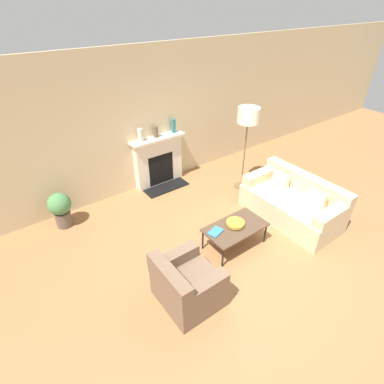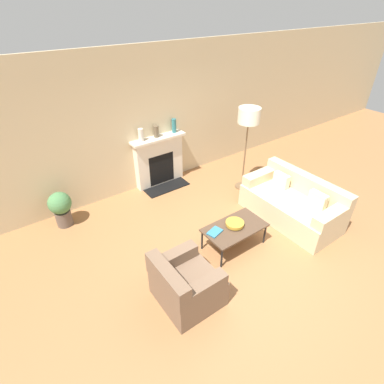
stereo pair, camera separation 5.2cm
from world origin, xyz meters
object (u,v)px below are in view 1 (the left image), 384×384
Objects in this scene: mantel_vase_left at (140,135)px; potted_plant at (60,208)px; mantel_vase_center_right at (173,126)px; coffee_table at (235,228)px; armchair_near at (187,285)px; book at (216,232)px; bowl at (235,223)px; floor_lamp at (248,119)px; mantel_vase_center_left at (156,132)px; couch at (292,203)px; fireplace at (159,161)px.

mantel_vase_left reaches higher than potted_plant.
coffee_table is at bearing -100.44° from mantel_vase_center_right.
armchair_near reaches higher than book.
floor_lamp is at bearing 42.04° from bowl.
armchair_near is 0.80× the size of coffee_table.
mantel_vase_center_left is (0.39, 2.45, 0.81)m from book.
mantel_vase_center_left reaches higher than coffee_table.
mantel_vase_center_left is (1.31, 2.96, 0.93)m from armchair_near.
mantel_vase_center_right reaches higher than mantel_vase_left.
couch is 2.63× the size of potted_plant.
couch is at bearing -2.00° from coffee_table.
floor_lamp is at bearing -41.34° from fireplace.
couch is at bearing -3.19° from bowl.
coffee_table is 2.27m from floor_lamp.
book reaches higher than coffee_table.
potted_plant is (-0.90, 2.68, 0.09)m from armchair_near.
mantel_vase_center_right is (-0.97, 2.58, 0.95)m from couch.
fireplace is 1.47× the size of armchair_near.
floor_lamp reaches higher than armchair_near.
armchair_near is 3.36m from mantel_vase_center_left.
mantel_vase_center_left reaches higher than armchair_near.
floor_lamp is at bearing 42.26° from coffee_table.
coffee_table is 0.58× the size of floor_lamp.
armchair_near is 1.20× the size of potted_plant.
mantel_vase_center_left is at bearing -151.45° from couch.
book is 2.44m from floor_lamp.
book is 0.41× the size of potted_plant.
armchair_near is (-1.33, -2.94, -0.24)m from fireplace.
fireplace is at bearing -2.22° from mantel_vase_left.
floor_lamp is (1.41, 1.27, 1.10)m from bowl.
mantel_vase_center_right reaches higher than book.
mantel_vase_center_left is (0.01, 2.51, 0.78)m from bowl.
mantel_vase_center_right is (0.45, 2.51, 0.81)m from bowl.
armchair_near reaches higher than bowl.
mantel_vase_center_left is 0.81× the size of mantel_vase_center_right.
coffee_table is at bearing -71.80° from armchair_near.
mantel_vase_center_left reaches higher than couch.
mantel_vase_left reaches higher than couch.
mantel_vase_left is 1.09× the size of mantel_vase_center_left.
potted_plant is at bearing 18.51° from armchair_near.
mantel_vase_left reaches higher than bowl.
mantel_vase_center_left is at bearing 0.00° from mantel_vase_left.
book is 2.59m from mantel_vase_left.
book is at bearing 171.82° from bowl.
book is at bearing -94.25° from couch.
book is 1.17× the size of mantel_vase_center_left.
bowl is 1.28× the size of mantel_vase_center_left.
mantel_vase_center_left is at bearing 89.40° from coffee_table.
couch is at bearing -55.70° from mantel_vase_left.
fireplace is at bearing 89.40° from bowl.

